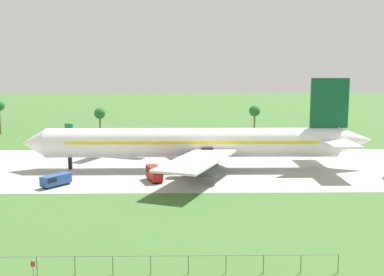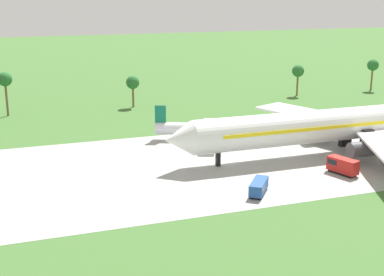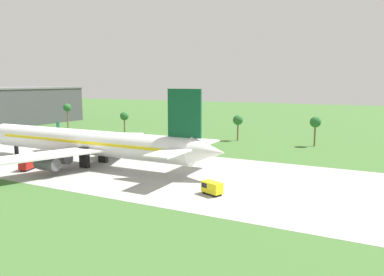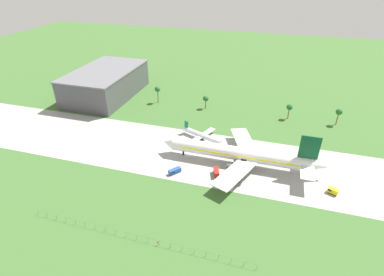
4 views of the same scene
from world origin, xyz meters
TOP-DOWN VIEW (x-y plane):
  - ground_plane at (0.00, 0.00)m, footprint 600.00×600.00m
  - taxiway_strip at (0.00, 0.00)m, footprint 320.00×44.00m
  - jet_airliner at (27.07, -1.77)m, footprint 75.12×53.15m
  - regional_aircraft at (3.83, 14.76)m, footprint 22.52×20.56m
  - baggage_tug at (17.84, -12.78)m, footprint 3.67×5.84m
  - catering_van at (65.51, -11.21)m, footprint 4.44×3.30m
  - terminal_building at (-74.49, 54.02)m, footprint 36.72×61.20m
  - palm_tree_row at (20.04, 52.95)m, footprint 113.38×3.60m

SIDE VIEW (x-z plane):
  - ground_plane at x=0.00m, z-range 0.00..0.00m
  - taxiway_strip at x=0.00m, z-range 0.00..0.02m
  - catering_van at x=65.51m, z-range 0.10..2.54m
  - baggage_tug at x=17.84m, z-range 0.10..2.94m
  - regional_aircraft at x=3.83m, z-range -1.28..6.17m
  - jet_airliner at x=27.07m, z-range -4.07..15.40m
  - palm_tree_row at x=20.04m, z-range 2.12..13.30m
  - terminal_building at x=-74.49m, z-range 0.02..18.38m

